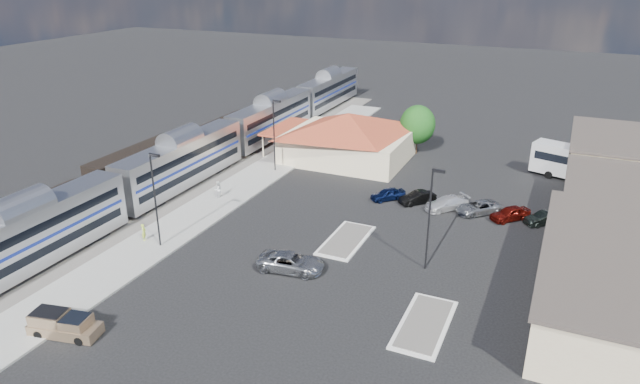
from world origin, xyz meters
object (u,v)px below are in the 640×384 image
at_px(suv, 291,262).
at_px(coach_bus, 588,164).
at_px(station_depot, 348,136).
at_px(pickup_truck, 65,325).

distance_m(suv, coach_bus, 39.16).
relative_size(station_depot, pickup_truck, 3.54).
relative_size(station_depot, suv, 3.24).
xyz_separation_m(pickup_truck, suv, (10.28, 14.35, -0.02)).
bearing_deg(pickup_truck, station_depot, -16.68).
bearing_deg(pickup_truck, suv, -47.08).
bearing_deg(coach_bus, suv, 162.63).
relative_size(pickup_truck, coach_bus, 0.41).
distance_m(pickup_truck, coach_bus, 56.80).
bearing_deg(station_depot, pickup_truck, -95.20).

